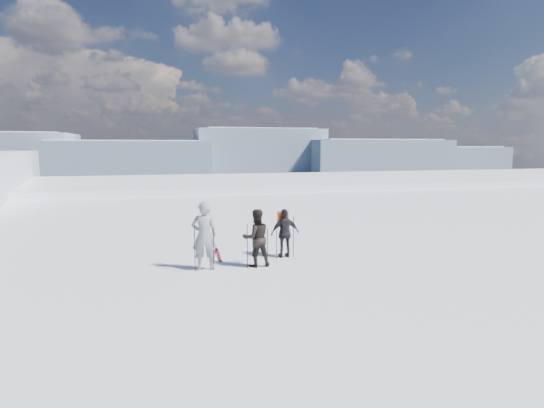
{
  "coord_description": "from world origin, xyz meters",
  "views": [
    {
      "loc": [
        -4.84,
        -8.69,
        3.55
      ],
      "look_at": [
        -1.88,
        3.0,
        1.89
      ],
      "focal_mm": 28.0,
      "sensor_mm": 36.0,
      "label": 1
    }
  ],
  "objects_px": {
    "skier_grey": "(204,236)",
    "skier_dark": "(256,238)",
    "skier_pack": "(285,233)",
    "skis_loose": "(216,255)"
  },
  "relations": [
    {
      "from": "skis_loose",
      "to": "skier_pack",
      "type": "bearing_deg",
      "value": -20.0
    },
    {
      "from": "skier_grey",
      "to": "skis_loose",
      "type": "relative_size",
      "value": 1.17
    },
    {
      "from": "skier_pack",
      "to": "skier_grey",
      "type": "bearing_deg",
      "value": 15.19
    },
    {
      "from": "skier_grey",
      "to": "skier_pack",
      "type": "relative_size",
      "value": 1.27
    },
    {
      "from": "skier_pack",
      "to": "skis_loose",
      "type": "xyz_separation_m",
      "value": [
        -2.12,
        0.77,
        -0.77
      ]
    },
    {
      "from": "skier_grey",
      "to": "skis_loose",
      "type": "height_order",
      "value": "skier_grey"
    },
    {
      "from": "skier_pack",
      "to": "skis_loose",
      "type": "height_order",
      "value": "skier_pack"
    },
    {
      "from": "skier_grey",
      "to": "skier_dark",
      "type": "relative_size",
      "value": 1.16
    },
    {
      "from": "skier_dark",
      "to": "skier_grey",
      "type": "bearing_deg",
      "value": -5.95
    },
    {
      "from": "skier_dark",
      "to": "skier_pack",
      "type": "xyz_separation_m",
      "value": [
        1.11,
        0.78,
        -0.07
      ]
    }
  ]
}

